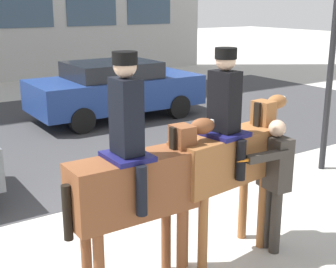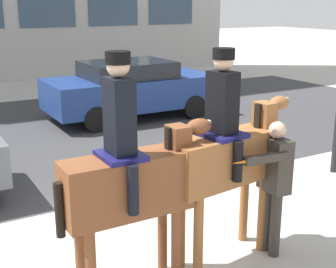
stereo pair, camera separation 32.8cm
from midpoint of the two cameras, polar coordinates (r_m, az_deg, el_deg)
name	(u,v)px [view 1 (the left image)]	position (r m, az deg, el deg)	size (l,w,h in m)	color
ground_plane	(116,214)	(6.96, -7.75, -9.66)	(80.00, 80.00, 0.00)	#B2AFA8
road_surface	(20,138)	(11.19, -18.39, -0.45)	(22.10, 8.50, 0.01)	#38383A
mounted_horse_lead	(136,178)	(4.72, -5.94, -5.41)	(1.75, 0.65, 2.54)	brown
mounted_horse_companion	(229,152)	(5.38, 5.67, -2.22)	(1.84, 0.65, 2.51)	brown
pedestrian_bystander	(274,176)	(5.69, 11.15, -5.09)	(0.85, 0.43, 1.66)	#332D28
street_car_far_lane	(115,89)	(12.41, -7.21, 5.50)	(4.43, 2.06, 1.50)	navy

